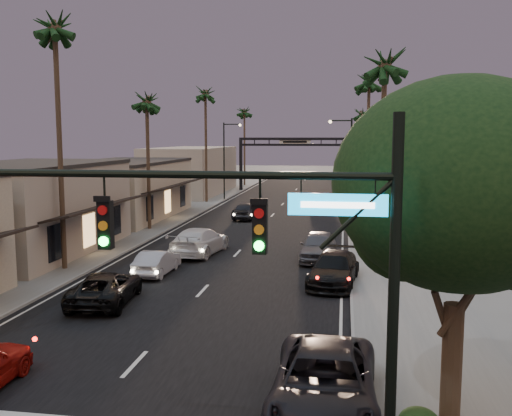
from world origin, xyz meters
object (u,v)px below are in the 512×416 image
(palm_ld, at_px, (205,90))
(curbside_black, at_px, (334,269))
(streetlight_right, at_px, (348,160))
(palm_lb, at_px, (54,21))
(streetlight_left, at_px, (226,155))
(traffic_signal, at_px, (295,253))
(arch, at_px, (295,151))
(palm_rc, at_px, (362,111))
(palm_ra, at_px, (385,57))
(oncoming_pickup, at_px, (106,288))
(corner_tree, at_px, (463,193))
(palm_far, at_px, (244,109))
(curbside_near, at_px, (324,383))
(oncoming_silver, at_px, (157,262))
(palm_rb, at_px, (369,78))
(palm_lc, at_px, (147,96))

(palm_ld, bearing_deg, curbside_black, -66.33)
(streetlight_right, bearing_deg, palm_ld, 147.21)
(palm_lb, bearing_deg, streetlight_left, 87.33)
(traffic_signal, height_order, palm_ld, palm_ld)
(traffic_signal, relative_size, streetlight_right, 0.95)
(arch, distance_m, streetlight_right, 25.94)
(palm_rc, bearing_deg, palm_ld, -152.38)
(streetlight_left, bearing_deg, palm_ra, -65.46)
(palm_lb, distance_m, oncoming_pickup, 14.70)
(oncoming_pickup, bearing_deg, palm_rc, -110.57)
(traffic_signal, xyz_separation_m, corner_tree, (3.79, 3.45, 0.90))
(traffic_signal, distance_m, palm_far, 75.58)
(palm_lb, bearing_deg, curbside_black, -2.93)
(arch, xyz_separation_m, streetlight_left, (-6.92, -12.00, -0.20))
(palm_ra, distance_m, palm_far, 56.58)
(arch, height_order, palm_far, palm_far)
(palm_rc, relative_size, curbside_near, 2.03)
(palm_ra, relative_size, palm_rc, 1.08)
(oncoming_silver, bearing_deg, oncoming_pickup, 86.52)
(palm_rb, bearing_deg, oncoming_silver, -118.12)
(corner_tree, distance_m, arch, 63.26)
(arch, distance_m, oncoming_silver, 48.48)
(palm_far, xyz_separation_m, curbside_near, (14.50, -70.34, -10.61))
(traffic_signal, distance_m, arch, 66.24)
(streetlight_left, height_order, curbside_near, streetlight_left)
(palm_ld, xyz_separation_m, palm_rb, (17.20, -11.00, 0.00))
(palm_ld, distance_m, palm_rb, 20.42)
(palm_lb, distance_m, palm_ra, 17.42)
(oncoming_pickup, height_order, curbside_near, curbside_near)
(traffic_signal, height_order, curbside_black, traffic_signal)
(palm_lb, height_order, oncoming_pickup, palm_lb)
(oncoming_pickup, xyz_separation_m, oncoming_silver, (0.51, 5.50, -0.04))
(curbside_near, bearing_deg, corner_tree, -3.09)
(palm_lb, bearing_deg, traffic_signal, -51.56)
(traffic_signal, relative_size, palm_ra, 0.64)
(palm_lb, bearing_deg, corner_tree, -38.83)
(palm_ra, height_order, palm_far, same)
(palm_far, distance_m, oncoming_silver, 57.38)
(corner_tree, bearing_deg, curbside_black, 103.36)
(palm_lc, relative_size, oncoming_silver, 3.03)
(streetlight_right, xyz_separation_m, palm_rc, (1.68, 19.00, 5.14))
(palm_ra, bearing_deg, traffic_signal, -98.28)
(streetlight_left, relative_size, palm_rc, 0.74)
(corner_tree, relative_size, streetlight_left, 0.98)
(palm_lc, distance_m, palm_rb, 19.07)
(palm_far, bearing_deg, streetlight_left, -86.05)
(palm_lb, bearing_deg, arch, 79.84)
(streetlight_right, relative_size, palm_ld, 0.63)
(palm_rb, bearing_deg, palm_lc, -155.06)
(traffic_signal, height_order, corner_tree, corner_tree)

